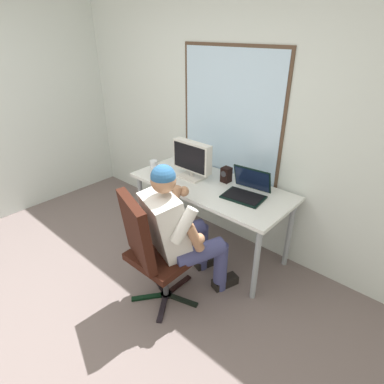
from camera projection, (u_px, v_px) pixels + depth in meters
name	position (u px, v px, depth m)	size (l,w,h in m)	color
ground_plane	(58.00, 340.00, 2.40)	(4.42, 4.19, 0.02)	#695C5A
wall_rear	(228.00, 115.00, 3.14)	(4.42, 0.08, 2.65)	silver
desk	(211.00, 191.00, 3.08)	(1.59, 0.72, 0.75)	#8D969D
office_chair	(151.00, 246.00, 2.47)	(0.60, 0.63, 1.02)	black
person_seated	(180.00, 229.00, 2.56)	(0.66, 0.86, 1.23)	#3E4172
crt_monitor	(192.00, 158.00, 3.10)	(0.43, 0.20, 0.37)	beige
laptop	(247.00, 189.00, 2.83)	(0.39, 0.36, 0.24)	black
wine_glass	(154.00, 165.00, 3.24)	(0.08, 0.08, 0.14)	silver
desk_speaker	(226.00, 175.00, 3.07)	(0.09, 0.09, 0.15)	black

